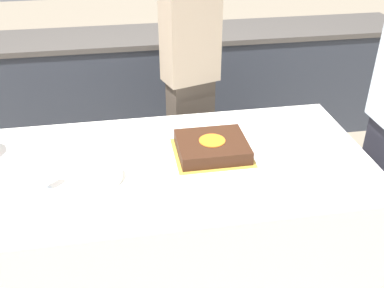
{
  "coord_description": "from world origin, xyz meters",
  "views": [
    {
      "loc": [
        -0.22,
        -1.93,
        2.0
      ],
      "look_at": [
        0.12,
        0.0,
        0.83
      ],
      "focal_mm": 42.0,
      "sensor_mm": 36.0,
      "label": 1
    }
  ],
  "objects_px": {
    "wine_glass": "(41,168)",
    "plate_stack": "(98,175)",
    "person_cutting_cake": "(190,80)",
    "cake": "(212,147)"
  },
  "relations": [
    {
      "from": "plate_stack",
      "to": "wine_glass",
      "type": "height_order",
      "value": "wine_glass"
    },
    {
      "from": "plate_stack",
      "to": "person_cutting_cake",
      "type": "height_order",
      "value": "person_cutting_cake"
    },
    {
      "from": "cake",
      "to": "wine_glass",
      "type": "height_order",
      "value": "wine_glass"
    },
    {
      "from": "wine_glass",
      "to": "plate_stack",
      "type": "bearing_deg",
      "value": 9.78
    },
    {
      "from": "wine_glass",
      "to": "person_cutting_cake",
      "type": "height_order",
      "value": "person_cutting_cake"
    },
    {
      "from": "cake",
      "to": "person_cutting_cake",
      "type": "relative_size",
      "value": 0.25
    },
    {
      "from": "plate_stack",
      "to": "person_cutting_cake",
      "type": "bearing_deg",
      "value": 54.47
    },
    {
      "from": "wine_glass",
      "to": "cake",
      "type": "bearing_deg",
      "value": 12.51
    },
    {
      "from": "wine_glass",
      "to": "person_cutting_cake",
      "type": "distance_m",
      "value": 1.21
    },
    {
      "from": "wine_glass",
      "to": "person_cutting_cake",
      "type": "xyz_separation_m",
      "value": [
        0.84,
        0.88,
        0.01
      ]
    }
  ]
}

